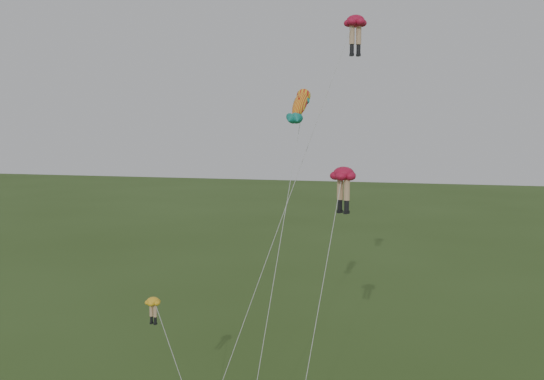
# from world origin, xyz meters

# --- Properties ---
(legs_kite_red_high) EXTENTS (8.06, 12.98, 24.71)m
(legs_kite_red_high) POSITION_xyz_m (4.53, 11.49, 23.79)
(legs_kite_red_high) COLOR #B31233
(legs_kite_red_high) RESTS_ON ground
(legs_kite_red_mid) EXTENTS (2.81, 8.24, 14.88)m
(legs_kite_red_mid) POSITION_xyz_m (4.86, 4.25, 14.11)
(legs_kite_red_mid) COLOR #B31233
(legs_kite_red_mid) RESTS_ON ground
(legs_kite_yellow) EXTENTS (4.73, 3.25, 7.51)m
(legs_kite_yellow) POSITION_xyz_m (-5.23, 0.21, 6.81)
(legs_kite_yellow) COLOR yellow
(legs_kite_yellow) RESTS_ON ground
(fish_kite) EXTENTS (1.89, 9.67, 19.70)m
(fish_kite) POSITION_xyz_m (2.12, 5.12, 18.43)
(fish_kite) COLOR yellow
(fish_kite) RESTS_ON ground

